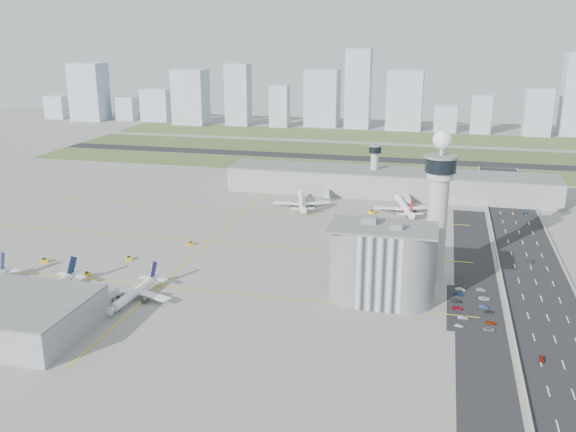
% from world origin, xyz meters
% --- Properties ---
extents(ground, '(1000.00, 1000.00, 0.00)m').
position_xyz_m(ground, '(0.00, 0.00, 0.00)').
color(ground, gray).
extents(grass_strip_0, '(480.00, 50.00, 0.08)m').
position_xyz_m(grass_strip_0, '(-20.00, 225.00, 0.04)').
color(grass_strip_0, '#4A6730').
rests_on(grass_strip_0, ground).
extents(grass_strip_1, '(480.00, 60.00, 0.08)m').
position_xyz_m(grass_strip_1, '(-20.00, 300.00, 0.04)').
color(grass_strip_1, '#41592A').
rests_on(grass_strip_1, ground).
extents(grass_strip_2, '(480.00, 70.00, 0.08)m').
position_xyz_m(grass_strip_2, '(-20.00, 380.00, 0.04)').
color(grass_strip_2, '#4B5F2D').
rests_on(grass_strip_2, ground).
extents(runway, '(480.00, 22.00, 0.10)m').
position_xyz_m(runway, '(-20.00, 262.00, 0.06)').
color(runway, black).
rests_on(runway, ground).
extents(highway, '(28.00, 500.00, 0.10)m').
position_xyz_m(highway, '(115.00, 0.00, 0.05)').
color(highway, black).
rests_on(highway, ground).
extents(barrier_left, '(0.60, 500.00, 1.20)m').
position_xyz_m(barrier_left, '(101.00, 0.00, 0.60)').
color(barrier_left, '#9E9E99').
rests_on(barrier_left, ground).
extents(barrier_right, '(0.60, 500.00, 1.20)m').
position_xyz_m(barrier_right, '(129.00, 0.00, 0.60)').
color(barrier_right, '#9E9E99').
rests_on(barrier_right, ground).
extents(landside_road, '(18.00, 260.00, 0.08)m').
position_xyz_m(landside_road, '(90.00, -10.00, 0.04)').
color(landside_road, black).
rests_on(landside_road, ground).
extents(parking_lot, '(20.00, 44.00, 0.10)m').
position_xyz_m(parking_lot, '(88.00, -22.00, 0.05)').
color(parking_lot, black).
rests_on(parking_lot, ground).
extents(taxiway_line_h_0, '(260.00, 0.60, 0.01)m').
position_xyz_m(taxiway_line_h_0, '(-40.00, -30.00, 0.01)').
color(taxiway_line_h_0, yellow).
rests_on(taxiway_line_h_0, ground).
extents(taxiway_line_h_1, '(260.00, 0.60, 0.01)m').
position_xyz_m(taxiway_line_h_1, '(-40.00, 30.00, 0.01)').
color(taxiway_line_h_1, yellow).
rests_on(taxiway_line_h_1, ground).
extents(taxiway_line_h_2, '(260.00, 0.60, 0.01)m').
position_xyz_m(taxiway_line_h_2, '(-40.00, 90.00, 0.01)').
color(taxiway_line_h_2, yellow).
rests_on(taxiway_line_h_2, ground).
extents(taxiway_line_v, '(0.60, 260.00, 0.01)m').
position_xyz_m(taxiway_line_v, '(-40.00, 30.00, 0.01)').
color(taxiway_line_v, yellow).
rests_on(taxiway_line_v, ground).
extents(control_tower, '(14.00, 14.00, 64.50)m').
position_xyz_m(control_tower, '(72.00, 8.00, 35.04)').
color(control_tower, '#ADAAA5').
rests_on(control_tower, ground).
extents(secondary_tower, '(8.60, 8.60, 31.90)m').
position_xyz_m(secondary_tower, '(30.00, 150.00, 18.80)').
color(secondary_tower, '#ADAAA5').
rests_on(secondary_tower, ground).
extents(admin_building, '(42.00, 24.00, 33.50)m').
position_xyz_m(admin_building, '(51.99, -22.00, 15.30)').
color(admin_building, '#B2B2B7').
rests_on(admin_building, ground).
extents(terminal_pier, '(210.00, 32.00, 15.80)m').
position_xyz_m(terminal_pier, '(40.00, 148.00, 7.90)').
color(terminal_pier, gray).
rests_on(terminal_pier, ground).
extents(airplane_near_b, '(40.18, 45.58, 11.62)m').
position_xyz_m(airplane_near_b, '(-79.62, -53.37, 5.81)').
color(airplane_near_b, white).
rests_on(airplane_near_b, ground).
extents(airplane_near_c, '(34.20, 39.43, 10.48)m').
position_xyz_m(airplane_near_c, '(-43.65, -46.16, 5.24)').
color(airplane_near_c, white).
rests_on(airplane_near_c, ground).
extents(airplane_far_a, '(43.93, 48.33, 11.45)m').
position_xyz_m(airplane_far_a, '(-8.61, 106.18, 5.73)').
color(airplane_far_a, white).
rests_on(airplane_far_a, ground).
extents(airplane_far_b, '(45.42, 49.84, 11.74)m').
position_xyz_m(airplane_far_b, '(52.51, 109.65, 5.87)').
color(airplane_far_b, white).
rests_on(airplane_far_b, ground).
extents(jet_bridge_near_1, '(5.39, 14.31, 5.70)m').
position_xyz_m(jet_bridge_near_1, '(-83.00, -61.00, 2.85)').
color(jet_bridge_near_1, silver).
rests_on(jet_bridge_near_1, ground).
extents(jet_bridge_near_2, '(5.39, 14.31, 5.70)m').
position_xyz_m(jet_bridge_near_2, '(-53.00, -61.00, 2.85)').
color(jet_bridge_near_2, silver).
rests_on(jet_bridge_near_2, ground).
extents(jet_bridge_far_0, '(5.39, 14.31, 5.70)m').
position_xyz_m(jet_bridge_far_0, '(2.00, 132.00, 2.85)').
color(jet_bridge_far_0, silver).
rests_on(jet_bridge_far_0, ground).
extents(jet_bridge_far_1, '(5.39, 14.31, 5.70)m').
position_xyz_m(jet_bridge_far_1, '(52.00, 132.00, 2.85)').
color(jet_bridge_far_1, silver).
rests_on(jet_bridge_far_1, ground).
extents(tug_0, '(4.42, 4.01, 2.12)m').
position_xyz_m(tug_0, '(-104.03, -16.62, 1.06)').
color(tug_0, '#EDAC13').
rests_on(tug_0, ground).
extents(tug_1, '(4.41, 4.13, 2.11)m').
position_xyz_m(tug_1, '(-75.61, -27.45, 1.06)').
color(tug_1, yellow).
rests_on(tug_1, ground).
extents(tug_2, '(3.87, 4.10, 1.96)m').
position_xyz_m(tug_2, '(-67.30, -4.35, 0.98)').
color(tug_2, '#D0C00A').
rests_on(tug_2, ground).
extents(tug_3, '(3.72, 3.51, 1.78)m').
position_xyz_m(tug_3, '(-47.33, 22.98, 0.89)').
color(tug_3, orange).
rests_on(tug_3, ground).
extents(tug_4, '(2.53, 3.56, 2.01)m').
position_xyz_m(tug_4, '(33.07, 83.81, 1.00)').
color(tug_4, gold).
rests_on(tug_4, ground).
extents(tug_5, '(4.07, 4.04, 1.97)m').
position_xyz_m(tug_5, '(34.42, 101.06, 0.99)').
color(tug_5, '#E8CB00').
rests_on(tug_5, ground).
extents(car_lot_0, '(3.33, 1.54, 1.10)m').
position_xyz_m(car_lot_0, '(82.46, -39.72, 0.55)').
color(car_lot_0, silver).
rests_on(car_lot_0, ground).
extents(car_lot_1, '(4.00, 1.83, 1.27)m').
position_xyz_m(car_lot_1, '(83.93, -32.61, 0.64)').
color(car_lot_1, gray).
rests_on(car_lot_1, ground).
extents(car_lot_2, '(4.13, 2.10, 1.12)m').
position_xyz_m(car_lot_2, '(82.13, -24.19, 0.56)').
color(car_lot_2, '#A40A26').
rests_on(car_lot_2, ground).
extents(car_lot_3, '(4.04, 1.65, 1.17)m').
position_xyz_m(car_lot_3, '(81.85, -17.34, 0.59)').
color(car_lot_3, '#29292C').
rests_on(car_lot_3, ground).
extents(car_lot_4, '(3.52, 1.48, 1.19)m').
position_xyz_m(car_lot_4, '(82.67, -9.98, 0.60)').
color(car_lot_4, navy).
rests_on(car_lot_4, ground).
extents(car_lot_5, '(3.87, 1.59, 1.25)m').
position_xyz_m(car_lot_5, '(83.35, -5.15, 0.62)').
color(car_lot_5, silver).
rests_on(car_lot_5, ground).
extents(car_lot_6, '(4.50, 2.16, 1.24)m').
position_xyz_m(car_lot_6, '(92.90, -40.46, 0.62)').
color(car_lot_6, gray).
rests_on(car_lot_6, ground).
extents(car_lot_7, '(3.97, 1.79, 1.13)m').
position_xyz_m(car_lot_7, '(93.96, -34.57, 0.56)').
color(car_lot_7, '#932407').
rests_on(car_lot_7, ground).
extents(car_lot_8, '(3.46, 1.47, 1.17)m').
position_xyz_m(car_lot_8, '(93.67, -24.59, 0.58)').
color(car_lot_8, '#26252A').
rests_on(car_lot_8, ground).
extents(car_lot_9, '(3.70, 1.61, 1.18)m').
position_xyz_m(car_lot_9, '(91.88, -20.74, 0.59)').
color(car_lot_9, navy).
rests_on(car_lot_9, ground).
extents(car_lot_10, '(4.53, 2.14, 1.25)m').
position_xyz_m(car_lot_10, '(92.57, -12.52, 0.63)').
color(car_lot_10, silver).
rests_on(car_lot_10, ground).
extents(car_lot_11, '(4.61, 2.16, 1.30)m').
position_xyz_m(car_lot_11, '(91.83, -3.51, 0.65)').
color(car_lot_11, '#9DA0A5').
rests_on(car_lot_11, ground).
extents(car_hw_0, '(1.81, 3.92, 1.30)m').
position_xyz_m(car_hw_0, '(108.47, -58.67, 0.65)').
color(car_hw_0, maroon).
rests_on(car_hw_0, ground).
extents(car_hw_1, '(1.34, 3.44, 1.12)m').
position_xyz_m(car_hw_1, '(116.13, 38.25, 0.56)').
color(car_hw_1, black).
rests_on(car_hw_1, ground).
extents(car_hw_2, '(2.71, 4.68, 1.23)m').
position_xyz_m(car_hw_2, '(122.02, 121.04, 0.61)').
color(car_hw_2, navy).
rests_on(car_hw_2, ground).
extents(car_hw_4, '(1.73, 3.43, 1.12)m').
position_xyz_m(car_hw_4, '(108.86, 179.21, 0.56)').
color(car_hw_4, slate).
rests_on(car_hw_4, ground).
extents(skyline_bldg_0, '(24.05, 19.24, 26.50)m').
position_xyz_m(skyline_bldg_0, '(-377.77, 421.70, 13.25)').
color(skyline_bldg_0, '#9EADC1').
rests_on(skyline_bldg_0, ground).
extents(skyline_bldg_1, '(37.63, 30.10, 65.60)m').
position_xyz_m(skyline_bldg_1, '(-331.22, 417.61, 32.80)').
color(skyline_bldg_1, '#9EADC1').
rests_on(skyline_bldg_1, ground).
extents(skyline_bldg_2, '(22.81, 18.25, 26.79)m').
position_xyz_m(skyline_bldg_2, '(-291.25, 430.16, 13.39)').
color(skyline_bldg_2, '#9EADC1').
rests_on(skyline_bldg_2, ground).
extents(skyline_bldg_3, '(32.30, 25.84, 36.93)m').
position_xyz_m(skyline_bldg_3, '(-252.58, 431.35, 18.47)').
color(skyline_bldg_3, '#9EADC1').
rests_on(skyline_bldg_3, ground).
extents(skyline_bldg_4, '(35.81, 28.65, 60.36)m').
position_xyz_m(skyline_bldg_4, '(-204.47, 415.19, 30.18)').
color(skyline_bldg_4, '#9EADC1').
rests_on(skyline_bldg_4, ground).
extents(skyline_bldg_5, '(25.49, 20.39, 66.89)m').
position_xyz_m(skyline_bldg_5, '(-150.11, 419.66, 33.44)').
color(skyline_bldg_5, '#9EADC1').
rests_on(skyline_bldg_5, ground).
extents(skyline_bldg_6, '(20.04, 16.03, 45.20)m').
position_xyz_m(skyline_bldg_6, '(-102.68, 417.90, 22.60)').
color(skyline_bldg_6, '#9EADC1').
rests_on(skyline_bldg_6, ground).
extents(skyline_bldg_7, '(35.76, 28.61, 61.22)m').
position_xyz_m(skyline_bldg_7, '(-59.44, 436.89, 30.61)').
color(skyline_bldg_7, '#9EADC1').
rests_on(skyline_bldg_7, ground).
extents(skyline_bldg_8, '(26.33, 21.06, 83.39)m').
position_xyz_m(skyline_bldg_8, '(-19.42, 431.56, 41.69)').
color(skyline_bldg_8, '#9EADC1').
rests_on(skyline_bldg_8, ground).
extents(skyline_bldg_9, '(36.96, 29.57, 62.11)m').
position_xyz_m(skyline_bldg_9, '(30.27, 432.32, 31.06)').
color(skyline_bldg_9, '#9EADC1').
rests_on(skyline_bldg_9, ground).
extents(skyline_bldg_10, '(23.01, 18.41, 27.75)m').
position_xyz_m(skyline_bldg_10, '(73.27, 423.68, 13.87)').
color(skyline_bldg_10, '#9EADC1').
rests_on(skyline_bldg_10, ground).
extents(skyline_bldg_11, '(20.22, 16.18, 38.97)m').
position_xyz_m(skyline_bldg_11, '(108.28, 423.34, 19.48)').
color(skyline_bldg_11, '#9EADC1').
rests_on(skyline_bldg_11, ground).
extents(skyline_bldg_12, '(26.14, 20.92, 46.89)m').
position_xyz_m(skyline_bldg_12, '(162.17, 421.29, 23.44)').
color(skyline_bldg_12, '#9EADC1').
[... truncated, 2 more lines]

